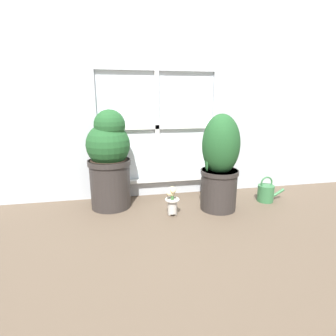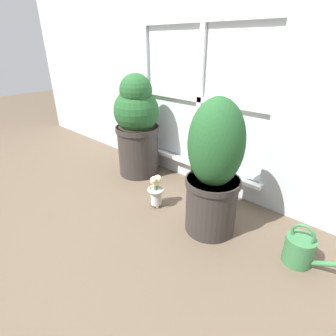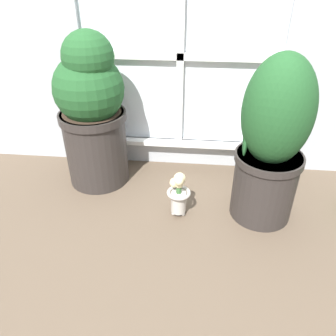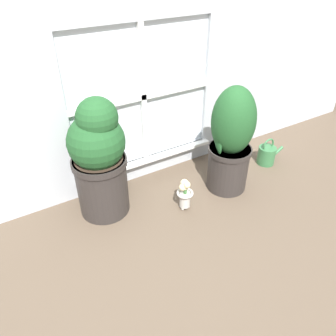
{
  "view_description": "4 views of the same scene",
  "coord_description": "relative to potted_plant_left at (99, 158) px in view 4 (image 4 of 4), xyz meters",
  "views": [
    {
      "loc": [
        -0.36,
        -1.7,
        0.85
      ],
      "look_at": [
        0.02,
        0.19,
        0.35
      ],
      "focal_mm": 28.0,
      "sensor_mm": 36.0,
      "label": 1
    },
    {
      "loc": [
        1.07,
        -0.92,
        0.98
      ],
      "look_at": [
        0.01,
        0.24,
        0.22
      ],
      "focal_mm": 28.0,
      "sensor_mm": 36.0,
      "label": 2
    },
    {
      "loc": [
        0.1,
        -1.11,
        1.03
      ],
      "look_at": [
        -0.02,
        0.18,
        0.21
      ],
      "focal_mm": 35.0,
      "sensor_mm": 36.0,
      "label": 3
    },
    {
      "loc": [
        -0.9,
        -1.25,
        1.46
      ],
      "look_at": [
        -0.05,
        0.18,
        0.3
      ],
      "focal_mm": 35.0,
      "sensor_mm": 36.0,
      "label": 4
    }
  ],
  "objects": [
    {
      "name": "potted_plant_left",
      "position": [
        0.0,
        0.0,
        0.0
      ],
      "size": [
        0.34,
        0.34,
        0.78
      ],
      "color": "#2D2826",
      "rests_on": "ground_plane"
    },
    {
      "name": "flower_vase",
      "position": [
        0.45,
        -0.26,
        -0.28
      ],
      "size": [
        0.11,
        0.11,
        0.23
      ],
      "color": "#BCB7AD",
      "rests_on": "ground_plane"
    },
    {
      "name": "ground_plane",
      "position": [
        0.42,
        -0.36,
        -0.4
      ],
      "size": [
        10.0,
        10.0,
        0.0
      ],
      "primitive_type": "plane",
      "color": "brown"
    },
    {
      "name": "potted_plant_right",
      "position": [
        0.84,
        -0.21,
        -0.02
      ],
      "size": [
        0.3,
        0.3,
        0.75
      ],
      "color": "#2D2826",
      "rests_on": "ground_plane"
    },
    {
      "name": "watering_can",
      "position": [
        1.3,
        -0.14,
        -0.32
      ],
      "size": [
        0.25,
        0.14,
        0.22
      ],
      "color": "#336B3D",
      "rests_on": "ground_plane"
    }
  ]
}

